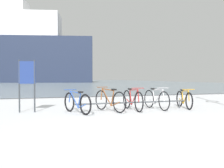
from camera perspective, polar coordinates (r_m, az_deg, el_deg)
name	(u,v)px	position (r m, az deg, el deg)	size (l,w,h in m)	color
ground	(45,83)	(58.64, -15.20, 0.20)	(80.00, 132.00, 0.08)	white
bike_rack	(134,103)	(8.85, 5.02, -4.32)	(4.20, 0.11, 0.31)	#4C5156
bicycle_0	(77,103)	(8.16, -8.09, -4.26)	(0.70, 1.60, 0.77)	black
bicycle_1	(110,100)	(8.54, -0.54, -3.79)	(0.68, 1.69, 0.83)	black
bicycle_2	(133,100)	(8.85, 4.74, -3.66)	(0.46, 1.79, 0.82)	black
bicycle_3	(156,99)	(9.24, 10.14, -3.46)	(0.46, 1.71, 0.81)	black
bicycle_4	(184,99)	(9.81, 16.26, -3.41)	(0.51, 1.57, 0.75)	black
info_sign	(27,77)	(8.72, -19.00, 1.48)	(0.55, 0.16, 1.76)	#33383D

